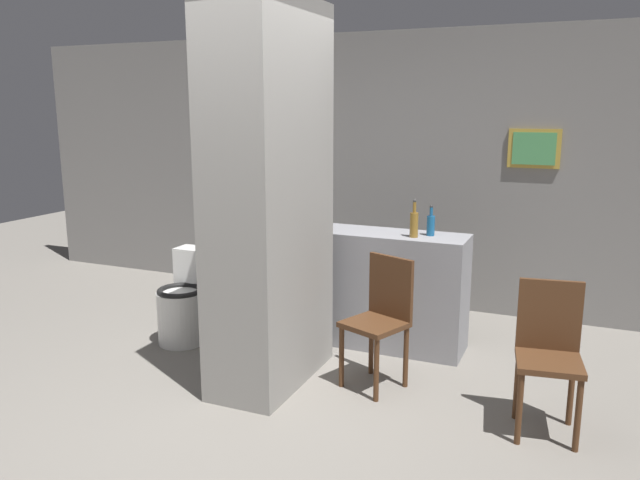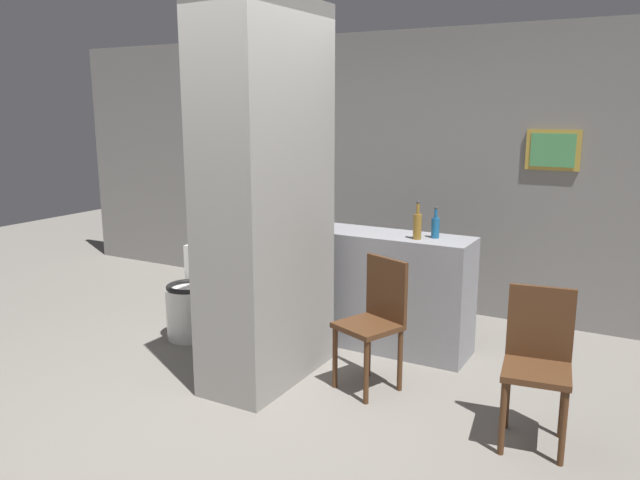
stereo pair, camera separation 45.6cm
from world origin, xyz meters
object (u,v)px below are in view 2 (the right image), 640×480
(bicycle, at_px, (277,283))
(chair_near_pillar, at_px, (375,317))
(toilet, at_px, (194,299))
(chair_by_doorway, at_px, (538,359))
(bottle_tall, at_px, (417,225))

(bicycle, bearing_deg, chair_near_pillar, -32.89)
(toilet, bearing_deg, chair_by_doorway, -7.36)
(chair_by_doorway, xyz_separation_m, bottle_tall, (-1.05, 0.84, 0.54))
(chair_by_doorway, bearing_deg, bottle_tall, 133.00)
(toilet, distance_m, chair_near_pillar, 1.75)
(toilet, relative_size, bicycle, 0.44)
(toilet, relative_size, bottle_tall, 2.56)
(chair_near_pillar, distance_m, bottle_tall, 0.83)
(chair_by_doorway, bearing_deg, chair_near_pillar, 160.95)
(chair_near_pillar, relative_size, bottle_tall, 3.10)
(bicycle, height_order, bottle_tall, bottle_tall)
(toilet, height_order, bottle_tall, bottle_tall)
(chair_near_pillar, xyz_separation_m, bottle_tall, (0.05, 0.63, 0.54))
(toilet, relative_size, chair_by_doorway, 0.83)
(chair_near_pillar, xyz_separation_m, chair_by_doorway, (1.10, -0.21, 0.00))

